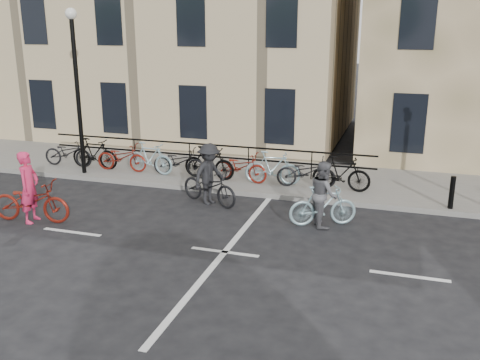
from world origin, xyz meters
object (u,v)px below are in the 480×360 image
(lamp_post, at_px, (76,72))
(cyclist_dark, at_px, (209,180))
(cyclist_grey, at_px, (323,200))
(cyclist_pink, at_px, (30,198))

(lamp_post, height_order, cyclist_dark, lamp_post)
(cyclist_grey, height_order, cyclist_dark, cyclist_dark)
(cyclist_pink, relative_size, cyclist_grey, 1.21)
(cyclist_pink, xyz_separation_m, cyclist_dark, (3.90, 2.73, 0.04))
(cyclist_dark, bearing_deg, lamp_post, 97.60)
(lamp_post, bearing_deg, cyclist_grey, -13.87)
(lamp_post, relative_size, cyclist_dark, 2.53)
(cyclist_grey, distance_m, cyclist_dark, 3.43)
(lamp_post, xyz_separation_m, cyclist_pink, (1.08, -4.05, -2.84))
(cyclist_pink, bearing_deg, lamp_post, 6.74)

